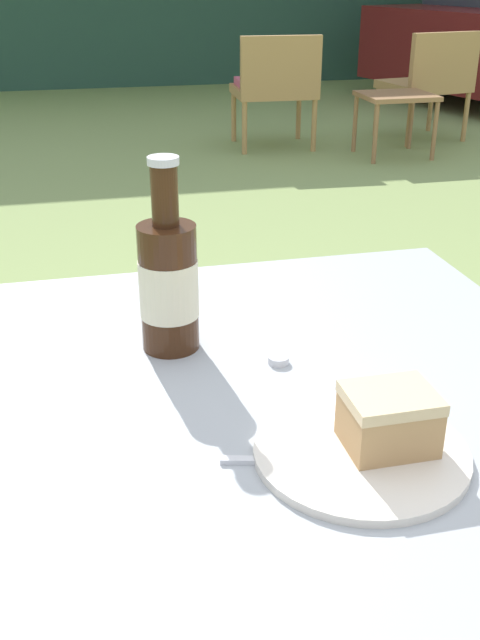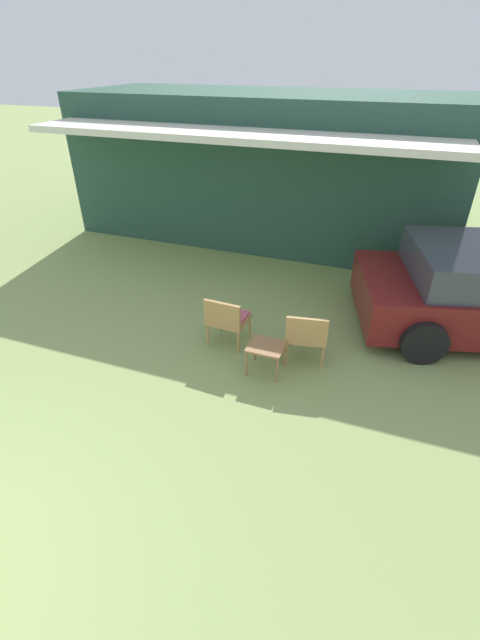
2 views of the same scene
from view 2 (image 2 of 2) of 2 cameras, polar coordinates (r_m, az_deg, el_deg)
cabin_building at (r=10.21m, az=3.54°, el=19.81°), size 8.18×4.29×2.99m
wicker_chair_cushioned at (r=6.14m, az=-1.73°, el=0.33°), size 0.57×0.52×0.77m
wicker_chair_plain at (r=5.86m, az=8.83°, el=-1.81°), size 0.62×0.57×0.77m
garden_side_table at (r=5.65m, az=3.49°, el=-3.86°), size 0.47×0.42×0.41m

